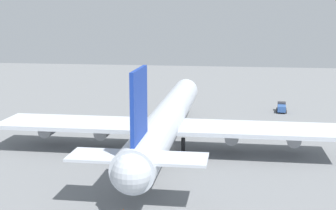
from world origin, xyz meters
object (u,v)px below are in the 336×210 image
Objects in this scene: maintenance_van at (170,106)px; safety_cone_nose at (172,111)px; pushback_tractor at (282,107)px; cargo_airplane at (168,119)px.

maintenance_van is 2.37m from safety_cone_nose.
safety_cone_nose is (-4.92, 26.46, -0.79)m from pushback_tractor.
pushback_tractor reaches higher than maintenance_van.
cargo_airplane reaches higher than pushback_tractor.
cargo_airplane is 30.73m from safety_cone_nose.
cargo_airplane is at bearing -173.79° from safety_cone_nose.
pushback_tractor is 7.18× the size of safety_cone_nose.
cargo_airplane is at bearing -172.71° from maintenance_van.
pushback_tractor is at bearing -79.46° from safety_cone_nose.
maintenance_van is 27.44m from pushback_tractor.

